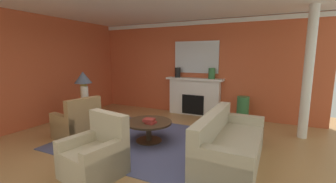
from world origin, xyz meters
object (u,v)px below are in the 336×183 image
object	(u,v)px
mantel_mirror	(196,57)
armchair_near_window	(77,125)
side_table	(85,111)
table_lamp	(83,80)
vase_mantel_left	(178,72)
sofa	(229,145)
vase_on_side_table	(85,94)
coffee_table	(149,127)
vase_mantel_right	(212,73)
armchair_facing_fireplace	(96,156)
vase_tall_corner	(243,110)
fireplace	(194,97)

from	to	relation	value
mantel_mirror	armchair_near_window	distance (m)	3.92
side_table	table_lamp	size ratio (longest dim) A/B	0.93
armchair_near_window	vase_mantel_left	world-z (taller)	vase_mantel_left
sofa	vase_mantel_left	xyz separation A→B (m)	(-2.14, 2.68, 1.03)
vase_on_side_table	coffee_table	bearing A→B (deg)	-2.85
vase_mantel_right	sofa	bearing A→B (deg)	-68.81
armchair_near_window	side_table	bearing A→B (deg)	125.42
side_table	vase_on_side_table	bearing A→B (deg)	-38.66
coffee_table	vase_on_side_table	world-z (taller)	vase_on_side_table
sofa	vase_on_side_table	size ratio (longest dim) A/B	5.53
armchair_facing_fireplace	table_lamp	distance (m)	2.84
sofa	vase_mantel_right	size ratio (longest dim) A/B	6.53
coffee_table	armchair_facing_fireplace	bearing A→B (deg)	-91.78
vase_mantel_right	vase_mantel_left	bearing A→B (deg)	180.00
vase_mantel_right	vase_tall_corner	world-z (taller)	vase_mantel_right
side_table	vase_on_side_table	size ratio (longest dim) A/B	1.83
side_table	vase_mantel_right	size ratio (longest dim) A/B	2.16
sofa	armchair_near_window	world-z (taller)	armchair_near_window
coffee_table	side_table	distance (m)	2.10
side_table	vase_mantel_left	bearing A→B (deg)	53.44
vase_tall_corner	vase_mantel_right	bearing A→B (deg)	165.37
armchair_near_window	vase_tall_corner	bearing A→B (deg)	40.67
side_table	vase_tall_corner	world-z (taller)	vase_tall_corner
table_lamp	vase_mantel_right	world-z (taller)	vase_mantel_right
vase_mantel_right	vase_tall_corner	bearing A→B (deg)	-14.63
armchair_near_window	vase_mantel_left	bearing A→B (deg)	68.89
side_table	vase_mantel_left	world-z (taller)	vase_mantel_left
vase_mantel_right	vase_tall_corner	size ratio (longest dim) A/B	0.43
fireplace	mantel_mirror	bearing A→B (deg)	90.00
vase_tall_corner	mantel_mirror	bearing A→B (deg)	164.44
vase_mantel_right	coffee_table	bearing A→B (deg)	-105.76
side_table	armchair_facing_fireplace	bearing A→B (deg)	-40.78
mantel_mirror	armchair_facing_fireplace	xyz separation A→B (m)	(-0.20, -4.21, -1.50)
mantel_mirror	vase_on_side_table	bearing A→B (deg)	-129.13
vase_mantel_right	vase_on_side_table	xyz separation A→B (m)	(-2.64, -2.40, -0.44)
mantel_mirror	table_lamp	world-z (taller)	mantel_mirror
mantel_mirror	coffee_table	distance (m)	3.05
vase_mantel_right	table_lamp	bearing A→B (deg)	-140.75
mantel_mirror	sofa	world-z (taller)	mantel_mirror
sofa	vase_mantel_left	world-z (taller)	vase_mantel_left
armchair_facing_fireplace	vase_mantel_left	xyz separation A→B (m)	(-0.35, 4.04, 1.02)
coffee_table	table_lamp	xyz separation A→B (m)	(-2.09, 0.22, 0.89)
armchair_facing_fireplace	table_lamp	size ratio (longest dim) A/B	1.27
sofa	vase_tall_corner	xyz separation A→B (m)	(-0.08, 2.43, 0.08)
sofa	vase_tall_corner	world-z (taller)	sofa
armchair_near_window	table_lamp	bearing A→B (deg)	125.42
fireplace	vase_tall_corner	distance (m)	1.55
side_table	vase_mantel_right	xyz separation A→B (m)	(2.79, 2.28, 0.93)
mantel_mirror	armchair_facing_fireplace	bearing A→B (deg)	-92.75
sofa	vase_mantel_left	bearing A→B (deg)	128.57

